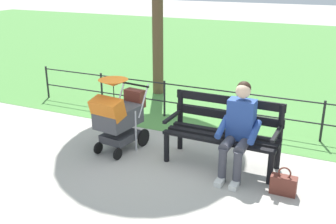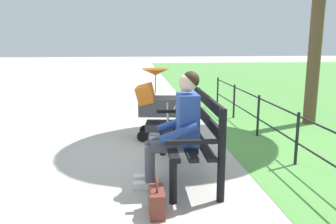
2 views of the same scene
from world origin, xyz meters
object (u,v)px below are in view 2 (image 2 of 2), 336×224
(stroller, at_px, (160,103))
(handbag, at_px, (157,201))
(park_bench, at_px, (193,132))
(person_on_bench, at_px, (178,126))

(stroller, height_order, handbag, stroller)
(park_bench, distance_m, stroller, 1.60)
(stroller, xyz_separation_m, handbag, (-2.53, 0.24, -0.47))
(park_bench, height_order, stroller, stroller)
(person_on_bench, bearing_deg, park_bench, -40.02)
(person_on_bench, xyz_separation_m, stroller, (1.85, 0.04, -0.08))
(park_bench, bearing_deg, person_on_bench, 139.98)
(person_on_bench, distance_m, stroller, 1.85)
(park_bench, height_order, handbag, park_bench)
(park_bench, relative_size, handbag, 4.35)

